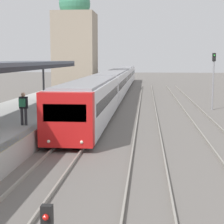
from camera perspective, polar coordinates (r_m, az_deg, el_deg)
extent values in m
cube|color=black|center=(19.48, -13.31, 6.43)|extent=(0.08, 26.51, 0.24)
cylinder|color=#47474C|center=(30.25, -10.39, 4.46)|extent=(0.16, 0.16, 2.96)
cylinder|color=#2D2D33|center=(19.50, -13.55, -0.72)|extent=(0.14, 0.14, 0.85)
cylinder|color=#2D2D33|center=(19.44, -13.00, -0.73)|extent=(0.14, 0.14, 0.85)
cube|color=black|center=(19.37, -13.34, 1.40)|extent=(0.40, 0.22, 0.60)
sphere|color=tan|center=(19.33, -13.38, 2.59)|extent=(0.22, 0.22, 0.22)
cube|color=#236B47|center=(19.18, -13.54, 1.39)|extent=(0.30, 0.18, 0.40)
cube|color=red|center=(17.66, -6.98, -1.15)|extent=(2.60, 0.70, 2.57)
cube|color=black|center=(17.28, -7.24, -0.15)|extent=(2.03, 0.04, 0.82)
sphere|color=#EFEACC|center=(17.70, -9.64, -4.43)|extent=(0.16, 0.16, 0.16)
sphere|color=#EFEACC|center=(17.37, -4.65, -4.59)|extent=(0.16, 0.16, 0.16)
cube|color=silver|center=(25.12, -3.30, 1.65)|extent=(2.60, 14.61, 2.57)
cube|color=gray|center=(25.00, -3.33, 4.71)|extent=(2.28, 14.31, 0.12)
cube|color=black|center=(25.09, -3.31, 2.29)|extent=(2.62, 13.44, 0.67)
cylinder|color=black|center=(20.90, -8.21, -3.09)|extent=(0.12, 0.70, 0.70)
cylinder|color=black|center=(20.51, -2.19, -3.23)|extent=(0.12, 0.70, 0.70)
cylinder|color=black|center=(30.09, -4.03, 0.40)|extent=(0.12, 0.70, 0.70)
cylinder|color=black|center=(29.82, 0.16, 0.35)|extent=(0.12, 0.70, 0.70)
cube|color=silver|center=(39.91, -0.12, 4.06)|extent=(2.60, 14.61, 2.57)
cube|color=gray|center=(39.84, -0.12, 5.99)|extent=(2.28, 14.31, 0.12)
cube|color=black|center=(39.89, -0.12, 4.46)|extent=(2.62, 13.44, 0.67)
cylinder|color=black|center=(35.45, -2.61, 1.58)|extent=(0.12, 0.70, 0.70)
cylinder|color=black|center=(35.22, 0.95, 1.54)|extent=(0.12, 0.70, 0.70)
cylinder|color=black|center=(44.83, -0.95, 2.96)|extent=(0.12, 0.70, 0.70)
cylinder|color=black|center=(44.64, 1.87, 2.93)|extent=(0.12, 0.70, 0.70)
cube|color=silver|center=(54.79, 1.35, 5.16)|extent=(2.60, 14.61, 2.57)
cube|color=gray|center=(54.74, 1.36, 6.57)|extent=(2.28, 14.31, 0.12)
cube|color=black|center=(54.78, 1.35, 5.45)|extent=(2.62, 13.44, 0.67)
cylinder|color=black|center=(50.24, -0.28, 3.52)|extent=(0.12, 0.70, 0.70)
cylinder|color=black|center=(50.08, 2.24, 3.49)|extent=(0.12, 0.70, 0.70)
cylinder|color=black|center=(59.67, 0.60, 4.24)|extent=(0.12, 0.70, 0.70)
cylinder|color=black|center=(59.54, 2.72, 4.23)|extent=(0.12, 0.70, 0.70)
cube|color=silver|center=(69.71, 2.19, 5.79)|extent=(2.60, 14.61, 2.57)
cube|color=gray|center=(69.67, 2.20, 6.89)|extent=(2.28, 14.31, 0.12)
cube|color=black|center=(69.70, 2.19, 6.02)|extent=(2.62, 13.44, 0.67)
cylinder|color=black|center=(65.11, 0.99, 4.57)|extent=(0.12, 0.70, 0.70)
cylinder|color=black|center=(64.98, 2.94, 4.55)|extent=(0.12, 0.70, 0.70)
cylinder|color=black|center=(74.56, 1.53, 5.02)|extent=(0.12, 0.70, 0.70)
cylinder|color=black|center=(74.45, 3.24, 5.00)|extent=(0.12, 0.70, 0.70)
cube|color=black|center=(6.75, -9.88, -15.22)|extent=(0.20, 0.14, 0.36)
sphere|color=red|center=(6.67, -10.09, -15.52)|extent=(0.11, 0.11, 0.11)
cylinder|color=gray|center=(33.23, 15.15, 4.48)|extent=(0.14, 0.14, 4.87)
cube|color=black|center=(33.17, 15.29, 8.07)|extent=(0.28, 0.20, 0.70)
sphere|color=green|center=(33.06, 15.33, 8.32)|extent=(0.14, 0.14, 0.14)
cube|color=gray|center=(48.04, -5.61, 8.88)|extent=(5.07, 5.07, 10.10)
sphere|color=#3D8966|center=(48.51, -5.71, 16.13)|extent=(3.90, 3.90, 3.90)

